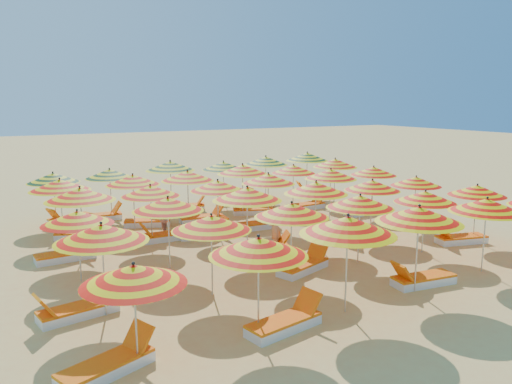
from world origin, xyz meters
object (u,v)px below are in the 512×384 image
umbrella_6 (102,233)px  umbrella_26 (188,176)px  umbrella_12 (77,218)px  umbrella_31 (110,174)px  beachgoer_a (275,227)px  lounger_10 (165,236)px  umbrella_21 (268,179)px  umbrella_25 (133,180)px  umbrella_18 (80,194)px  lounger_19 (70,219)px  umbrella_34 (266,161)px  umbrella_13 (168,204)px  lounger_6 (263,249)px  umbrella_4 (487,206)px  umbrella_29 (335,163)px  lounger_0 (109,365)px  lounger_9 (67,255)px  umbrella_2 (348,226)px  lounger_17 (252,211)px  lounger_11 (204,233)px  lounger_3 (76,311)px  lounger_16 (203,218)px  umbrella_0 (134,275)px  umbrella_28 (293,169)px  umbrella_14 (247,194)px  umbrella_24 (60,185)px  umbrella_27 (243,169)px  lounger_14 (79,234)px  lounger_21 (186,207)px  lounger_4 (304,266)px  lounger_7 (362,235)px  lounger_1 (285,323)px  umbrella_9 (360,202)px  umbrella_16 (372,185)px  umbrella_11 (477,190)px  umbrella_20 (218,186)px  umbrella_23 (374,171)px  lounger_18 (307,206)px  lounger_22 (236,200)px  lounger_2 (422,279)px  umbrella_7 (211,223)px  lounger_20 (101,216)px  umbrella_8 (292,210)px  umbrella_3 (419,215)px  lounger_5 (460,239)px  lounger_8 (425,221)px  umbrella_30 (53,178)px  umbrella_19 (150,191)px  umbrella_32 (170,166)px  lounger_12 (256,225)px

umbrella_6 → umbrella_26: bearing=56.2°
umbrella_12 → umbrella_31: 7.40m
beachgoer_a → lounger_10: bearing=-117.6°
umbrella_21 → umbrella_25: 4.98m
umbrella_18 → umbrella_12: bearing=-101.7°
lounger_19 → umbrella_34: bearing=156.4°
umbrella_13 → lounger_6: umbrella_13 is taller
umbrella_4 → beachgoer_a: bearing=131.8°
umbrella_29 → umbrella_25: bearing=-178.7°
umbrella_13 → lounger_0: (-2.81, -4.84, -1.72)m
lounger_9 → umbrella_2: bearing=-58.4°
umbrella_21 → lounger_17: umbrella_21 is taller
umbrella_6 → lounger_11: bearing=47.7°
umbrella_25 → lounger_11: bearing=-50.8°
lounger_3 → lounger_19: 9.32m
lounger_16 → umbrella_0: bearing=-114.3°
umbrella_13 → umbrella_28: umbrella_13 is taller
umbrella_14 → lounger_6: bearing=5.8°
umbrella_24 → lounger_9: 3.03m
umbrella_27 → lounger_14: 6.82m
lounger_11 → lounger_21: bearing=83.4°
lounger_4 → lounger_11: 4.74m
lounger_7 → lounger_17: 5.46m
lounger_1 → lounger_3: same height
umbrella_9 → lounger_16: (-2.07, 6.88, -1.69)m
umbrella_16 → lounger_0: umbrella_16 is taller
umbrella_21 → umbrella_34: 5.10m
umbrella_11 → umbrella_28: bearing=110.2°
umbrella_20 → umbrella_23: bearing=1.4°
umbrella_12 → lounger_18: 11.41m
umbrella_0 → lounger_22: 14.60m
lounger_2 → umbrella_24: bearing=-43.4°
umbrella_31 → lounger_3: (-2.92, -9.30, -1.67)m
umbrella_2 → umbrella_7: size_ratio=1.06×
umbrella_25 → lounger_20: (-0.81, 2.10, -1.71)m
umbrella_8 → lounger_3: umbrella_8 is taller
umbrella_3 → umbrella_26: 9.62m
umbrella_20 → lounger_5: (6.75, -4.76, -1.66)m
umbrella_7 → lounger_6: umbrella_7 is taller
umbrella_28 → lounger_8: (2.92, -4.84, -1.64)m
umbrella_28 → umbrella_30: size_ratio=0.84×
umbrella_14 → lounger_19: size_ratio=1.50×
umbrella_16 → umbrella_19: size_ratio=0.91×
lounger_18 → lounger_19: 9.90m
umbrella_0 → umbrella_25: size_ratio=0.88×
umbrella_7 → lounger_1: 3.06m
umbrella_6 → lounger_20: bearing=78.9°
umbrella_32 → umbrella_9: bearing=-75.4°
lounger_0 → beachgoer_a: bearing=16.9°
lounger_12 → lounger_21: same height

